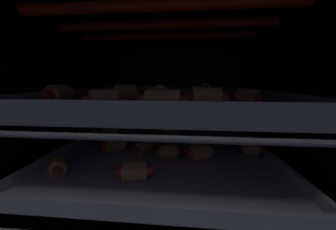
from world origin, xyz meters
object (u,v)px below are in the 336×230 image
pig_in_blanket_lower_2 (252,148)px  pig_in_blanket_lower_7 (114,144)px  pig_in_blanket_lower_0 (168,152)px  pig_in_blanket_upper_1 (146,91)px  pig_in_blanket_upper_7 (205,90)px  baking_tray_upper (164,101)px  heating_element (163,25)px  pig_in_blanket_lower_1 (111,133)px  pig_in_blanket_upper_0 (202,92)px  pig_in_blanket_lower_6 (161,140)px  pig_in_blanket_lower_9 (59,166)px  pig_in_blanket_upper_8 (125,92)px  oven_rack_upper (164,106)px  pig_in_blanket_upper_10 (163,101)px  baking_tray_lower (164,153)px  pig_in_blanket_upper_6 (206,98)px  pig_in_blanket_lower_4 (200,152)px  pig_in_blanket_upper_9 (60,94)px  pig_in_blanket_lower_8 (135,171)px  pig_in_blanket_upper_2 (247,97)px  pig_in_blanket_upper_5 (164,94)px  pig_in_blanket_lower_5 (145,147)px  oven_rack_lower (164,156)px  pig_in_blanket_upper_4 (152,92)px  pig_in_blanket_upper_3 (104,100)px  pig_in_blanket_lower_3 (171,132)px

pig_in_blanket_lower_2 → pig_in_blanket_lower_7: size_ratio=0.87×
pig_in_blanket_lower_0 → pig_in_blanket_upper_1: size_ratio=0.92×
pig_in_blanket_upper_7 → baking_tray_upper: bearing=-135.2°
heating_element → baking_tray_upper: bearing=0.0°
pig_in_blanket_lower_1 → pig_in_blanket_upper_0: bearing=-6.3°
heating_element → pig_in_blanket_lower_7: bearing=-175.9°
pig_in_blanket_lower_6 → pig_in_blanket_lower_7: 10.64cm
pig_in_blanket_lower_9 → pig_in_blanket_upper_8: (8.78, 8.77, 11.43)cm
oven_rack_upper → pig_in_blanket_upper_10: size_ratio=7.50×
baking_tray_lower → pig_in_blanket_upper_6: 17.26cm
pig_in_blanket_upper_6 → pig_in_blanket_upper_7: size_ratio=1.22×
pig_in_blanket_lower_4 → pig_in_blanket_upper_6: (-0.12, -5.95, 11.09)cm
pig_in_blanket_upper_0 → pig_in_blanket_upper_8: size_ratio=1.05×
baking_tray_upper → pig_in_blanket_upper_9: 18.75cm
pig_in_blanket_lower_8 → pig_in_blanket_upper_2: size_ratio=1.41×
pig_in_blanket_lower_6 → pig_in_blanket_upper_5: size_ratio=0.91×
pig_in_blanket_lower_7 → pig_in_blanket_upper_7: bearing=26.6°
pig_in_blanket_lower_6 → baking_tray_lower: bearing=-75.0°
pig_in_blanket_upper_9 → pig_in_blanket_upper_6: bearing=-7.9°
baking_tray_lower → pig_in_blanket_lower_5: pig_in_blanket_lower_5 is taller
oven_rack_lower → pig_in_blanket_lower_5: pig_in_blanket_lower_5 is taller
pig_in_blanket_lower_2 → pig_in_blanket_upper_6: pig_in_blanket_upper_6 is taller
pig_in_blanket_lower_4 → pig_in_blanket_upper_4: (-10.07, 5.89, 10.97)cm
pig_in_blanket_upper_6 → pig_in_blanket_upper_8: size_ratio=1.02×
pig_in_blanket_lower_5 → pig_in_blanket_lower_7: (-6.69, -0.05, 0.35)cm
baking_tray_upper → pig_in_blanket_upper_1: (-5.07, 7.12, 1.50)cm
oven_rack_upper → pig_in_blanket_upper_3: size_ratio=10.40×
pig_in_blanket_lower_3 → pig_in_blanket_lower_9: (-17.21, -19.01, -0.35)cm
pig_in_blanket_lower_2 → pig_in_blanket_upper_1: (-23.10, 7.32, 10.85)cm
pig_in_blanket_lower_5 → pig_in_blanket_lower_9: size_ratio=1.13×
baking_tray_upper → pig_in_blanket_upper_5: size_ratio=9.08×
pig_in_blanket_upper_8 → pig_in_blanket_upper_1: bearing=74.1°
pig_in_blanket_upper_7 → pig_in_blanket_lower_1: bearing=-174.8°
baking_tray_upper → pig_in_blanket_upper_8: pig_in_blanket_upper_8 is taller
pig_in_blanket_lower_4 → pig_in_blanket_lower_8: same height
baking_tray_upper → pig_in_blanket_upper_9: pig_in_blanket_upper_9 is taller
oven_rack_upper → pig_in_blanket_upper_7: (9.30, 9.23, 2.75)cm
pig_in_blanket_lower_7 → baking_tray_lower: bearing=4.1°
pig_in_blanket_upper_5 → pig_in_blanket_lower_7: bearing=166.8°
pig_in_blanket_upper_1 → pig_in_blanket_lower_4: bearing=-39.7°
pig_in_blanket_upper_4 → pig_in_blanket_lower_6: bearing=23.9°
pig_in_blanket_lower_9 → baking_tray_lower: bearing=31.5°
oven_rack_lower → pig_in_blanket_upper_4: bearing=135.3°
pig_in_blanket_upper_8 → pig_in_blanket_lower_3: bearing=50.5°
pig_in_blanket_lower_5 → pig_in_blanket_upper_2: size_ratio=1.25×
pig_in_blanket_upper_2 → pig_in_blanket_upper_9: (-32.19, -0.48, 0.29)cm
pig_in_blanket_lower_3 → baking_tray_upper: (-0.98, -9.06, 9.33)cm
pig_in_blanket_upper_1 → pig_in_blanket_upper_7: (14.37, 2.10, 0.30)cm
pig_in_blanket_upper_0 → pig_in_blanket_upper_7: bearing=76.7°
pig_in_blanket_lower_7 → pig_in_blanket_upper_9: (-7.15, -4.83, 11.13)cm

